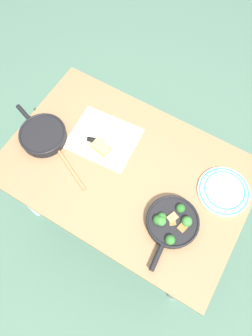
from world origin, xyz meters
TOP-DOWN VIEW (x-y plane):
  - ground_plane at (0.00, 0.00)m, footprint 14.00×14.00m
  - dining_table_red at (0.00, 0.00)m, footprint 1.22×0.80m
  - skillet_broccoli at (0.32, -0.13)m, footprint 0.24×0.36m
  - skillet_eggs at (-0.46, -0.06)m, footprint 0.35×0.24m
  - wooden_spoon at (-0.33, -0.10)m, footprint 0.36×0.19m
  - parchment_sheet at (-0.19, 0.09)m, footprint 0.36×0.31m
  - grater_knife at (-0.18, 0.07)m, footprint 0.24×0.11m
  - cheese_block at (-0.17, 0.03)m, footprint 0.10×0.07m
  - dinner_plate_stack at (0.47, 0.14)m, footprint 0.25×0.25m

SIDE VIEW (x-z plane):
  - ground_plane at x=0.00m, z-range 0.00..0.00m
  - dining_table_red at x=0.00m, z-range 0.30..1.08m
  - parchment_sheet at x=-0.19m, z-range 0.78..0.78m
  - wooden_spoon at x=-0.33m, z-range 0.78..0.80m
  - grater_knife at x=-0.18m, z-range 0.78..0.80m
  - dinner_plate_stack at x=0.47m, z-range 0.78..0.81m
  - cheese_block at x=-0.17m, z-range 0.78..0.82m
  - skillet_eggs at x=-0.46m, z-range 0.78..0.83m
  - skillet_broccoli at x=0.32m, z-range 0.77..0.85m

